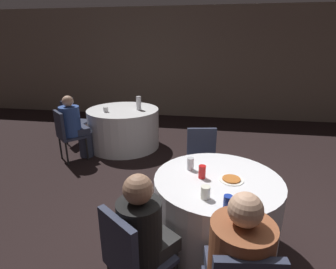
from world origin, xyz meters
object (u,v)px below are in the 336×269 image
Objects in this scene: soda_can_blue at (228,203)px; chair_far_southwest at (66,132)px; pizza_plate_near at (231,179)px; chair_near_southwest at (130,255)px; table_near at (216,213)px; bottle_far at (139,103)px; soda_can_silver at (190,164)px; person_black_shirt at (149,240)px; person_blue_shirt at (75,128)px; chair_near_north at (202,156)px; soda_can_red at (202,172)px; person_floral_shirt at (236,265)px; chair_far_west at (73,117)px; table_far at (124,128)px.

chair_far_southwest is at bearing 140.19° from soda_can_blue.
pizza_plate_near is 1.81× the size of soda_can_blue.
table_near is at bearing 90.00° from chair_near_southwest.
pizza_plate_near is 0.88× the size of bottle_far.
chair_far_southwest is 2.67m from soda_can_silver.
person_black_shirt is 1.00× the size of person_blue_shirt.
table_near is 9.62× the size of soda_can_silver.
chair_near_north reaches higher than soda_can_silver.
chair_near_north is at bearing -49.34° from bottle_far.
bottle_far is (-1.27, 2.44, 0.06)m from soda_can_red.
person_blue_shirt is at bearing -29.66° from chair_near_north.
soda_can_silver is (2.20, -1.48, 0.28)m from chair_far_southwest.
person_black_shirt is 0.97× the size of person_floral_shirt.
chair_far_west is 7.20× the size of soda_can_silver.
person_floral_shirt is 0.89m from soda_can_red.
pizza_plate_near is 0.27m from soda_can_red.
chair_near_southwest is at bearing -9.89° from chair_far_southwest.
chair_near_north is 0.89m from soda_can_silver.
bottle_far is at bearing 117.56° from soda_can_red.
table_far is at bearing -53.18° from chair_near_north.
chair_far_west is 3.48m from soda_can_silver.
bottle_far reaches higher than chair_near_north.
table_near is 2.93m from person_blue_shirt.
table_far is 1.20× the size of person_black_shirt.
person_floral_shirt is 0.84m from pizza_plate_near.
person_floral_shirt reaches higher than chair_near_north.
table_near is 1.02× the size of person_floral_shirt.
soda_can_blue is (0.56, 0.19, 0.25)m from person_black_shirt.
pizza_plate_near is at bearing 83.47° from person_black_shirt.
soda_can_blue is at bearing -63.02° from bottle_far.
chair_far_west is at bearing 137.28° from soda_can_silver.
chair_near_southwest is 0.77× the size of person_floral_shirt.
chair_far_southwest is 0.17m from person_blue_shirt.
chair_near_north is at bearing 23.24° from person_blue_shirt.
person_floral_shirt is (2.46, -2.58, 0.03)m from person_blue_shirt.
chair_far_west reaches higher than table_far.
soda_can_red and soda_can_blue have the same top height.
soda_can_blue is at bearing 88.94° from chair_near_north.
soda_can_silver is 2.56m from bottle_far.
person_black_shirt reaches higher than chair_near_north.
chair_far_southwest is 7.20× the size of soda_can_blue.
chair_far_southwest is 3.98× the size of pizza_plate_near.
person_floral_shirt reaches higher than chair_near_southwest.
person_floral_shirt is (2.92, -3.33, 0.07)m from chair_far_west.
soda_can_blue is (1.79, -2.90, 0.43)m from table_far.
bottle_far is at bearing 120.34° from table_near.
chair_near_north is at bearing 100.39° from table_near.
chair_near_north reaches higher than soda_can_blue.
person_black_shirt is at bearing 90.00° from chair_near_southwest.
table_near and table_far have the same top height.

